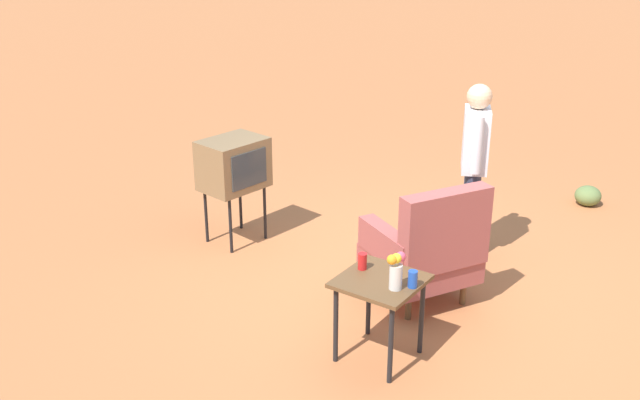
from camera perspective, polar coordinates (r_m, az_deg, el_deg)
ground_plane at (r=6.53m, az=7.66°, el=-6.38°), size 60.00×60.00×0.00m
armchair at (r=6.01m, az=8.30°, el=-3.68°), size 1.04×1.05×1.06m
side_table at (r=5.24m, az=4.67°, el=-7.03°), size 0.56×0.56×0.64m
tv_on_stand at (r=7.01m, az=-6.71°, el=2.72°), size 0.66×0.52×1.03m
person_standing at (r=6.72m, az=11.83°, el=2.93°), size 0.52×0.35×1.64m
soda_can_red at (r=5.30m, az=3.30°, el=-4.76°), size 0.07×0.07×0.12m
soda_can_blue at (r=5.09m, az=7.18°, el=-6.09°), size 0.07×0.07×0.12m
flower_vase at (r=5.02m, az=5.90°, el=-5.35°), size 0.14×0.09×0.27m
shrub_far at (r=8.57m, az=20.02°, el=0.32°), size 0.28×0.28×0.22m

